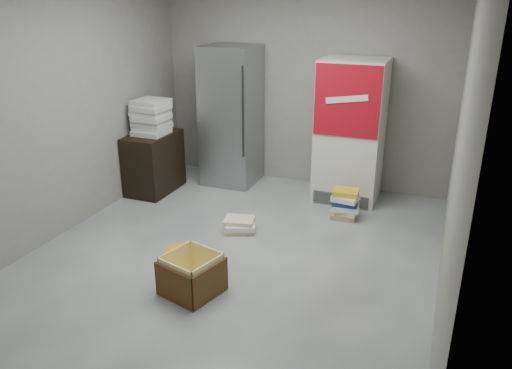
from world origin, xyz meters
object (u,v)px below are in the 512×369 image
Objects in this scene: coke_cooler at (350,131)px; cardboard_box at (192,277)px; phonebook_stack_main at (345,204)px; wood_shelf at (154,163)px; steel_fridge at (232,116)px.

coke_cooler reaches higher than cardboard_box.
coke_cooler is 4.95× the size of phonebook_stack_main.
coke_cooler is 2.25× the size of wood_shelf.
coke_cooler is 2.97m from cardboard_box.
cardboard_box is at bearing -106.59° from coke_cooler.
steel_fridge is at bearing 122.39° from cardboard_box.
wood_shelf is (-2.48, -0.72, -0.50)m from coke_cooler.
wood_shelf is (-0.83, -0.73, -0.55)m from steel_fridge.
cardboard_box is (-0.82, -2.75, -0.75)m from coke_cooler.
cardboard_box is (-0.95, -2.07, -0.03)m from phonebook_stack_main.
wood_shelf reaches higher than phonebook_stack_main.
steel_fridge is 2.37× the size of wood_shelf.
steel_fridge is at bearing 41.31° from wood_shelf.
phonebook_stack_main is 2.28m from cardboard_box.
steel_fridge is at bearing 157.47° from phonebook_stack_main.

